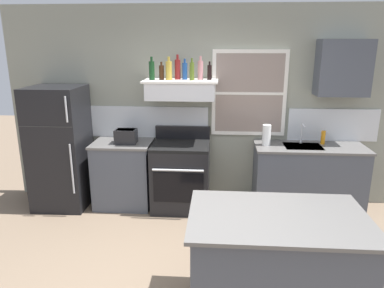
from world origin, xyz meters
The scene contains 20 objects.
back_wall centered at (0.03, 2.23, 1.35)m, with size 5.40×0.11×2.70m.
refrigerator centered at (-1.90, 1.84, 0.83)m, with size 0.70×0.72×1.66m.
counter_left_of_stove centered at (-1.05, 1.90, 0.46)m, with size 0.79×0.63×0.91m.
toaster centered at (-0.98, 1.85, 1.01)m, with size 0.30×0.20×0.19m.
stove_range centered at (-0.25, 1.86, 0.46)m, with size 0.76×0.69×1.09m.
range_hood_shelf centered at (-0.25, 1.96, 1.62)m, with size 0.96×0.52×0.24m.
bottle_dark_green_wine centered at (-0.62, 1.91, 1.87)m, with size 0.07×0.07×0.29m.
bottle_brown_stout centered at (-0.50, 1.94, 1.84)m, with size 0.06×0.06×0.23m.
bottle_champagne_gold_foil centered at (-0.40, 1.93, 1.87)m, with size 0.08×0.08×0.29m.
bottle_red_label_wine centered at (-0.30, 2.01, 1.88)m, with size 0.07×0.07×0.32m.
bottle_blue_liqueur centered at (-0.20, 2.01, 1.86)m, with size 0.07×0.07×0.26m.
bottle_olive_oil_square centered at (-0.10, 1.92, 1.86)m, with size 0.06×0.06×0.28m.
bottle_rose_pink centered at (0.00, 2.00, 1.87)m, with size 0.07×0.07×0.30m.
bottle_balsamic_dark centered at (0.12, 1.98, 1.84)m, with size 0.06×0.06×0.23m.
counter_right_with_sink centered at (1.45, 1.90, 0.46)m, with size 1.43×0.63×0.91m.
sink_faucet centered at (1.35, 2.00, 1.08)m, with size 0.03×0.17×0.28m.
paper_towel_roll centered at (0.88, 1.90, 1.04)m, with size 0.11×0.11×0.27m, color white.
dish_soap_bottle centered at (1.63, 2.00, 1.00)m, with size 0.06×0.06×0.18m, color orange.
kitchen_island centered at (0.72, -0.12, 0.46)m, with size 1.40×0.90×0.91m.
upper_cabinet_right centered at (1.80, 2.04, 1.90)m, with size 0.64×0.32×0.70m.
Camera 1 is at (0.24, -2.71, 2.20)m, focal length 33.65 mm.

